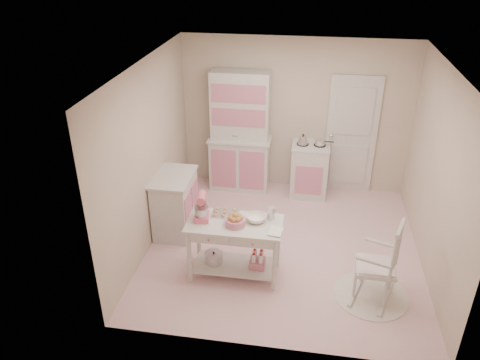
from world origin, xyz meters
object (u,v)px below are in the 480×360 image
(base_cabinet, at_px, (175,204))
(bread_basket, at_px, (235,222))
(hutch, at_px, (240,132))
(stove, at_px, (309,170))
(stand_mixer, at_px, (202,208))
(rocking_chair, at_px, (376,260))
(work_table, at_px, (235,249))

(base_cabinet, xyz_separation_m, bread_basket, (1.07, -0.93, 0.39))
(hutch, distance_m, stove, 1.33)
(hutch, relative_size, stand_mixer, 6.12)
(hutch, distance_m, stand_mixer, 2.37)
(hutch, distance_m, rocking_chair, 3.31)
(work_table, bearing_deg, stand_mixer, 177.27)
(base_cabinet, distance_m, rocking_chair, 2.98)
(base_cabinet, relative_size, rocking_chair, 0.84)
(stand_mixer, bearing_deg, base_cabinet, 117.16)
(work_table, bearing_deg, rocking_chair, -5.09)
(stove, height_order, bread_basket, stove)
(hutch, height_order, rocking_chair, hutch)
(base_cabinet, height_order, stand_mixer, stand_mixer)
(stove, distance_m, work_table, 2.50)
(stove, relative_size, stand_mixer, 2.71)
(hutch, bearing_deg, work_table, -82.48)
(stove, xyz_separation_m, bread_basket, (-0.87, -2.38, 0.39))
(stove, distance_m, rocking_chair, 2.64)
(work_table, bearing_deg, stove, 69.23)
(base_cabinet, relative_size, bread_basket, 3.68)
(base_cabinet, bearing_deg, work_table, -40.17)
(stove, relative_size, bread_basket, 3.68)
(bread_basket, bearing_deg, rocking_chair, -3.50)
(rocking_chair, distance_m, work_table, 1.76)
(stove, bearing_deg, base_cabinet, -143.06)
(stove, xyz_separation_m, stand_mixer, (-1.31, -2.31, 0.51))
(hutch, xyz_separation_m, bread_basket, (0.33, -2.43, -0.19))
(base_cabinet, distance_m, stand_mixer, 1.18)
(bread_basket, bearing_deg, base_cabinet, 138.81)
(stove, xyz_separation_m, base_cabinet, (-1.93, -1.45, 0.00))
(stove, xyz_separation_m, work_table, (-0.89, -2.33, -0.06))
(rocking_chair, distance_m, stand_mixer, 2.21)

